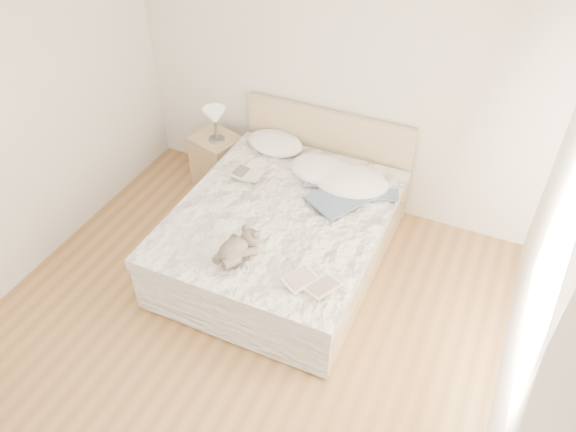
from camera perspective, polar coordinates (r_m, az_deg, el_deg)
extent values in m
cube|color=brown|center=(4.56, -6.72, -13.55)|extent=(4.00, 4.50, 0.00)
cube|color=white|center=(2.87, -11.08, 20.07)|extent=(4.00, 4.50, 0.00)
cube|color=beige|center=(5.26, 4.67, 14.19)|extent=(4.00, 0.02, 2.70)
cube|color=beige|center=(3.22, 24.23, -10.36)|extent=(0.02, 4.50, 2.70)
cube|color=white|center=(3.37, 24.97, -5.51)|extent=(0.02, 1.30, 1.10)
cube|color=tan|center=(5.14, -0.46, -3.48)|extent=(1.68, 2.08, 0.20)
cube|color=white|center=(4.97, -0.48, -1.40)|extent=(1.60, 2.00, 0.30)
cube|color=white|center=(4.81, -0.74, -0.08)|extent=(1.72, 2.05, 0.10)
cube|color=tan|center=(5.64, 3.99, 6.18)|extent=(1.70, 0.06, 1.00)
cube|color=tan|center=(5.98, -7.16, 5.64)|extent=(0.54, 0.51, 0.56)
cylinder|color=#49443F|center=(5.79, -7.25, 7.76)|extent=(0.16, 0.16, 0.02)
cylinder|color=#3A3530|center=(5.72, -7.35, 8.79)|extent=(0.03, 0.03, 0.22)
cone|color=beige|center=(5.65, -7.47, 10.02)|extent=(0.23, 0.23, 0.16)
ellipsoid|color=white|center=(5.55, -1.29, 7.42)|extent=(0.61, 0.46, 0.17)
ellipsoid|color=white|center=(5.18, 3.49, 4.62)|extent=(0.67, 0.51, 0.19)
ellipsoid|color=white|center=(5.06, 6.45, 3.41)|extent=(0.74, 0.58, 0.20)
cube|color=silver|center=(5.15, -4.09, 4.24)|extent=(0.29, 0.21, 0.02)
cube|color=beige|center=(4.14, 2.42, -6.83)|extent=(0.44, 0.39, 0.02)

